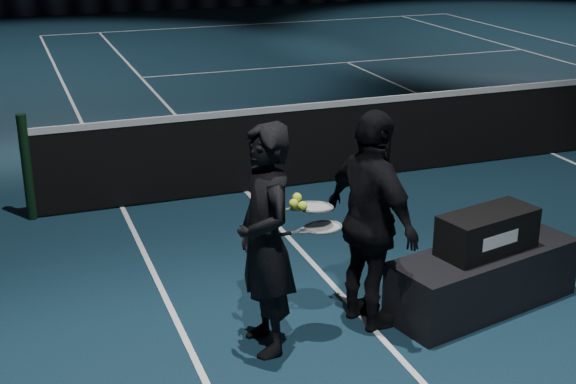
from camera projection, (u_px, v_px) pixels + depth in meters
name	position (u px, v px, depth m)	size (l,w,h in m)	color
floor	(552.00, 154.00, 10.28)	(36.00, 36.00, 0.00)	#0D2231
court_lines	(552.00, 153.00, 10.28)	(10.98, 23.78, 0.01)	white
net_post_left	(27.00, 168.00, 8.02)	(0.10, 0.10, 1.10)	black
net_mesh	(556.00, 120.00, 10.13)	(12.80, 0.02, 0.86)	black
net_tape	(560.00, 83.00, 9.97)	(12.80, 0.03, 0.07)	white
player_bench	(483.00, 279.00, 6.37)	(1.62, 0.54, 0.49)	black
racket_bag	(487.00, 232.00, 6.23)	(0.81, 0.35, 0.32)	black
bag_signature	(500.00, 240.00, 6.08)	(0.38, 0.00, 0.11)	white
player_a	(265.00, 240.00, 5.59)	(0.62, 0.40, 1.69)	black
player_b	(372.00, 222.00, 5.91)	(0.99, 0.41, 1.69)	black
racket_lower	(323.00, 227.00, 5.75)	(0.68, 0.22, 0.03)	black
racket_upper	(315.00, 207.00, 5.72)	(0.68, 0.22, 0.03)	black
tennis_balls	(298.00, 203.00, 5.61)	(0.12, 0.10, 0.12)	yellow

